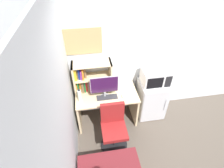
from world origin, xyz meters
name	(u,v)px	position (x,y,z in m)	size (l,w,h in m)	color
wall_back	(175,52)	(0.40, 0.02, 1.30)	(6.40, 0.04, 2.60)	silver
wall_left	(62,143)	(-1.62, -1.60, 1.30)	(0.04, 4.40, 2.60)	silver
desk	(107,102)	(-0.97, -0.31, 0.51)	(1.15, 0.63, 0.73)	beige
hutch_bookshelf	(87,78)	(-1.30, -0.13, 1.01)	(0.69, 0.29, 0.59)	beige
monitor	(104,86)	(-1.01, -0.38, 0.99)	(0.50, 0.16, 0.44)	#B7B7BC
keyboard	(107,97)	(-0.98, -0.42, 0.74)	(0.38, 0.13, 0.02)	#333338
computer_mouse	(123,96)	(-0.68, -0.43, 0.75)	(0.06, 0.09, 0.03)	silver
water_bottle	(80,95)	(-1.46, -0.41, 0.86)	(0.07, 0.07, 0.26)	silver
mini_fridge	(151,99)	(-0.04, -0.27, 0.42)	(0.54, 0.51, 0.83)	silver
microwave	(155,77)	(-0.04, -0.27, 0.98)	(0.50, 0.37, 0.30)	silver
desk_chair	(114,130)	(-0.94, -0.88, 0.40)	(0.48, 0.48, 0.91)	black
wall_corkboard	(80,42)	(-1.35, -0.01, 1.67)	(0.73, 0.02, 0.45)	tan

